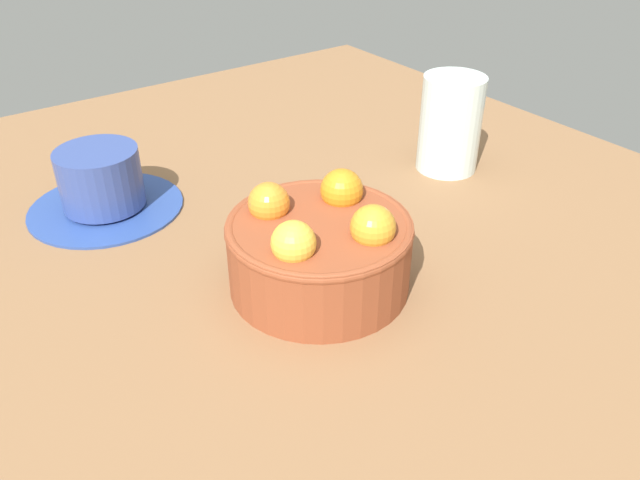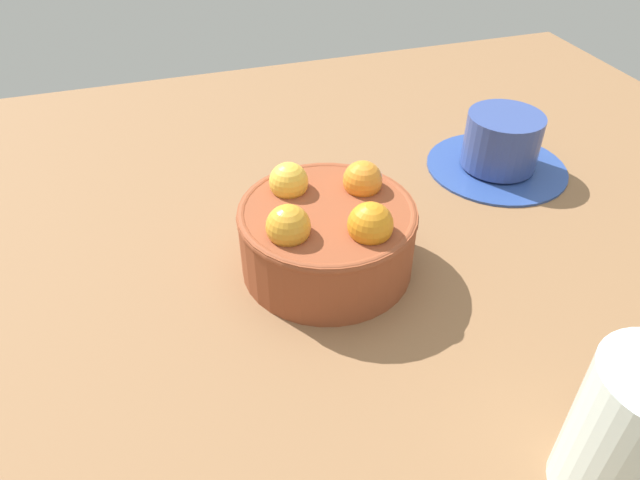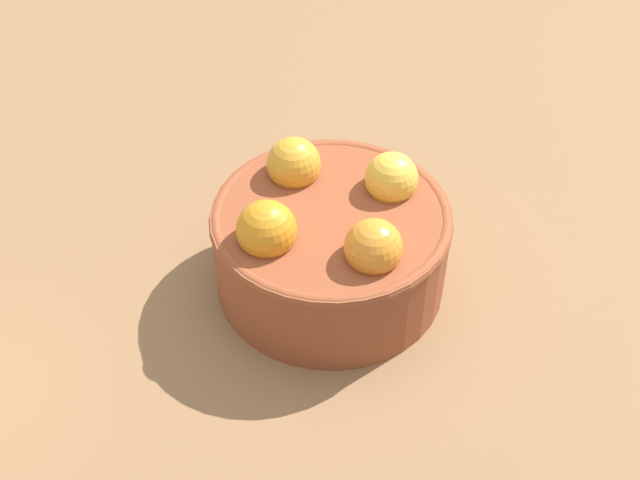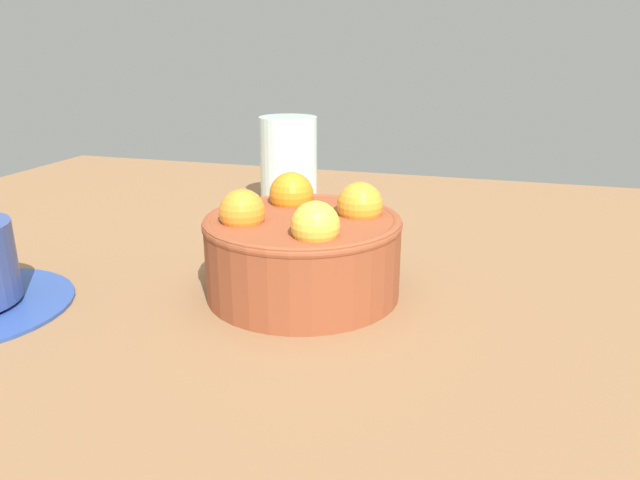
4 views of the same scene
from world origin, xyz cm
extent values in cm
cube|color=brown|center=(0.00, 0.00, -2.00)|extent=(122.77, 102.36, 3.99)
cylinder|color=brown|center=(0.00, 0.00, 3.41)|extent=(16.60, 16.60, 6.81)
torus|color=brown|center=(0.00, 0.00, 6.41)|extent=(16.80, 16.80, 1.00)
sphere|color=orange|center=(-4.36, -2.45, 7.63)|extent=(3.82, 3.82, 3.82)
sphere|color=gold|center=(2.45, -4.36, 7.63)|extent=(3.78, 3.78, 3.78)
sphere|color=gold|center=(4.36, 2.45, 7.63)|extent=(3.94, 3.94, 3.94)
sphere|color=orange|center=(-2.45, 4.36, 7.63)|extent=(4.04, 4.04, 4.04)
cylinder|color=#2A4690|center=(-25.69, -10.99, 0.30)|extent=(16.97, 16.97, 0.60)
cylinder|color=#33478C|center=(-25.69, -10.99, 3.86)|extent=(8.95, 8.95, 6.52)
cylinder|color=silver|center=(-10.80, 27.46, 5.86)|extent=(7.50, 7.50, 11.71)
camera|label=1|loc=(39.18, -28.29, 35.97)|focal=36.04mm
camera|label=2|loc=(13.93, 41.13, 37.88)|focal=32.67mm
camera|label=3|loc=(-40.50, 2.59, 43.25)|focal=44.80mm
camera|label=4|loc=(14.92, -45.66, 20.84)|focal=33.50mm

